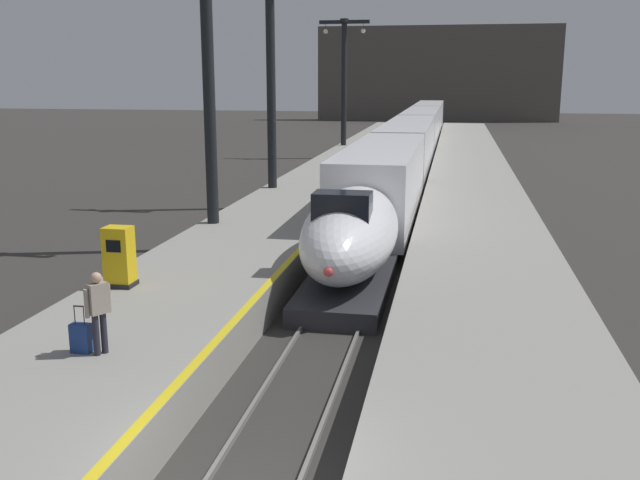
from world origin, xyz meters
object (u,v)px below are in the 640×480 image
(rolling_suitcase, at_px, (81,338))
(station_column_far, at_px, (271,61))
(highspeed_train_main, at_px, (414,138))
(passenger_near_edge, at_px, (98,307))
(station_column_distant, at_px, (344,71))
(ticket_machine_yellow, at_px, (119,259))
(station_column_mid, at_px, (208,59))

(rolling_suitcase, bearing_deg, station_column_far, 94.38)
(highspeed_train_main, height_order, passenger_near_edge, highspeed_train_main)
(highspeed_train_main, relative_size, station_column_far, 7.37)
(station_column_distant, relative_size, ticket_machine_yellow, 6.19)
(station_column_distant, bearing_deg, passenger_near_edge, -87.33)
(station_column_mid, xyz_separation_m, station_column_distant, (0.00, 32.38, -0.13))
(highspeed_train_main, distance_m, station_column_far, 21.50)
(station_column_mid, relative_size, ticket_machine_yellow, 6.34)
(passenger_near_edge, relative_size, ticket_machine_yellow, 1.06)
(station_column_distant, relative_size, passenger_near_edge, 5.86)
(highspeed_train_main, xyz_separation_m, station_column_distant, (-5.90, 3.32, 4.99))
(highspeed_train_main, xyz_separation_m, station_column_far, (-5.90, -20.01, 5.23))
(rolling_suitcase, height_order, ticket_machine_yellow, ticket_machine_yellow)
(station_column_far, xyz_separation_m, rolling_suitcase, (1.69, -22.02, -5.85))
(highspeed_train_main, distance_m, passenger_near_edge, 42.21)
(station_column_far, distance_m, station_column_distant, 23.33)
(ticket_machine_yellow, bearing_deg, station_column_far, 91.14)
(station_column_far, bearing_deg, highspeed_train_main, 73.57)
(station_column_mid, height_order, station_column_far, station_column_far)
(passenger_near_edge, bearing_deg, station_column_distant, 92.67)
(station_column_mid, bearing_deg, rolling_suitcase, -82.58)
(passenger_near_edge, bearing_deg, highspeed_train_main, 84.85)
(passenger_near_edge, bearing_deg, station_column_far, 95.48)
(passenger_near_edge, bearing_deg, ticket_machine_yellow, 111.44)
(station_column_distant, bearing_deg, rolling_suitcase, -87.87)
(station_column_mid, distance_m, ticket_machine_yellow, 10.01)
(station_column_mid, bearing_deg, highspeed_train_main, 78.52)
(ticket_machine_yellow, bearing_deg, station_column_mid, 92.36)
(ticket_machine_yellow, bearing_deg, highspeed_train_main, 81.59)
(highspeed_train_main, relative_size, passenger_near_edge, 45.24)
(station_column_distant, height_order, rolling_suitcase, station_column_distant)
(highspeed_train_main, distance_m, station_column_mid, 30.10)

